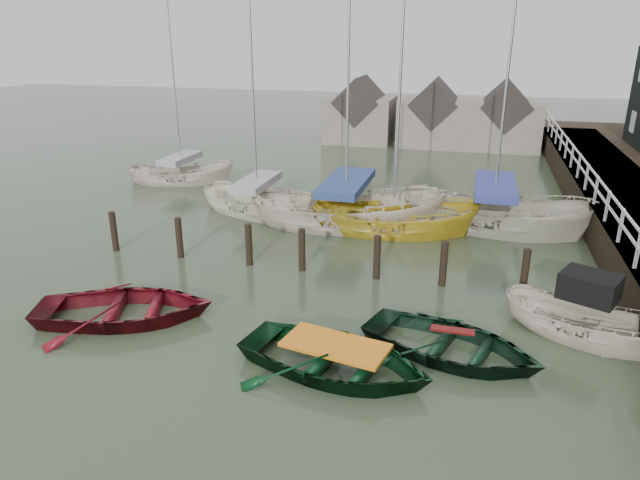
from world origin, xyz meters
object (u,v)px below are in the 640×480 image
(rowboat_red, at_px, (126,319))
(motorboat, at_px, (583,335))
(sailboat_b, at_px, (346,224))
(sailboat_e, at_px, (182,181))
(sailboat_d, at_px, (491,227))
(rowboat_dkgreen, at_px, (450,355))
(sailboat_c, at_px, (393,231))
(rowboat_green, at_px, (335,371))
(sailboat_a, at_px, (258,212))

(rowboat_red, height_order, motorboat, motorboat)
(sailboat_b, bearing_deg, sailboat_e, 58.64)
(sailboat_b, relative_size, sailboat_d, 0.99)
(rowboat_dkgreen, relative_size, motorboat, 0.97)
(rowboat_red, distance_m, rowboat_dkgreen, 8.44)
(sailboat_c, height_order, sailboat_d, sailboat_d)
(rowboat_dkgreen, relative_size, sailboat_c, 0.37)
(rowboat_green, height_order, sailboat_d, sailboat_d)
(rowboat_red, height_order, rowboat_dkgreen, rowboat_red)
(sailboat_b, distance_m, sailboat_d, 5.65)
(rowboat_dkgreen, height_order, sailboat_d, sailboat_d)
(rowboat_green, xyz_separation_m, sailboat_c, (-0.13, 9.88, 0.01))
(rowboat_green, distance_m, sailboat_a, 12.25)
(rowboat_dkgreen, height_order, motorboat, motorboat)
(sailboat_e, bearing_deg, rowboat_dkgreen, -149.81)
(sailboat_d, height_order, sailboat_e, sailboat_d)
(motorboat, distance_m, sailboat_d, 8.47)
(motorboat, relative_size, sailboat_a, 0.43)
(sailboat_a, bearing_deg, motorboat, -101.61)
(motorboat, xyz_separation_m, sailboat_d, (-2.11, 8.20, -0.04))
(rowboat_green, relative_size, sailboat_d, 0.36)
(rowboat_dkgreen, distance_m, sailboat_e, 19.30)
(sailboat_d, bearing_deg, sailboat_b, 114.58)
(sailboat_a, relative_size, sailboat_e, 1.04)
(rowboat_green, bearing_deg, motorboat, -50.06)
(sailboat_a, distance_m, sailboat_d, 9.49)
(sailboat_a, height_order, sailboat_d, sailboat_d)
(sailboat_b, relative_size, sailboat_e, 1.25)
(motorboat, distance_m, sailboat_e, 20.70)
(rowboat_red, xyz_separation_m, motorboat, (11.56, 2.10, 0.10))
(rowboat_green, xyz_separation_m, rowboat_dkgreen, (2.47, 1.37, 0.00))
(rowboat_green, bearing_deg, rowboat_red, 92.22)
(rowboat_green, distance_m, sailboat_d, 11.78)
(rowboat_green, height_order, motorboat, motorboat)
(motorboat, relative_size, sailboat_c, 0.38)
(rowboat_dkgreen, relative_size, sailboat_d, 0.35)
(rowboat_red, xyz_separation_m, rowboat_dkgreen, (8.43, 0.41, 0.00))
(rowboat_red, bearing_deg, motorboat, -98.86)
(sailboat_a, height_order, sailboat_b, sailboat_b)
(rowboat_green, relative_size, motorboat, 1.02)
(rowboat_green, xyz_separation_m, sailboat_d, (3.49, 11.26, 0.06))
(rowboat_green, height_order, sailboat_a, sailboat_a)
(rowboat_green, height_order, sailboat_b, sailboat_b)
(sailboat_d, bearing_deg, rowboat_green, 175.59)
(rowboat_dkgreen, bearing_deg, sailboat_b, 44.95)
(rowboat_green, bearing_deg, sailboat_c, 12.09)
(motorboat, bearing_deg, rowboat_dkgreen, 143.82)
(motorboat, height_order, sailboat_e, sailboat_e)
(sailboat_d, bearing_deg, motorboat, -152.75)
(rowboat_dkgreen, bearing_deg, rowboat_green, 136.64)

